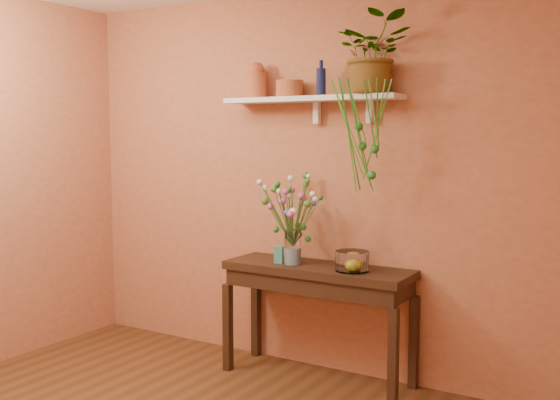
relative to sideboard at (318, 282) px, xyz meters
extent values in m
cube|color=#BC7050|center=(-0.17, 0.23, 0.67)|extent=(4.00, 0.04, 2.70)
cube|color=#321D13|center=(0.00, 0.00, 0.09)|extent=(1.31, 0.42, 0.06)
cube|color=#321D13|center=(0.00, 0.00, 0.00)|extent=(1.25, 0.39, 0.11)
cube|color=#321D13|center=(-0.62, -0.18, -0.36)|extent=(0.06, 0.06, 0.62)
cube|color=#321D13|center=(0.62, -0.18, -0.36)|extent=(0.06, 0.06, 0.62)
cube|color=#321D13|center=(-0.62, 0.18, -0.36)|extent=(0.06, 0.06, 0.62)
cube|color=#321D13|center=(0.62, 0.18, -0.36)|extent=(0.06, 0.06, 0.62)
cube|color=white|center=(-0.12, 0.10, 1.24)|extent=(1.30, 0.24, 0.04)
cube|color=white|center=(-0.12, 0.19, 1.15)|extent=(0.04, 0.05, 0.15)
cube|color=white|center=(0.28, 0.19, 1.15)|extent=(0.04, 0.05, 0.15)
cylinder|color=#BC6939|center=(-0.57, 0.11, 1.35)|extent=(0.18, 0.18, 0.18)
sphere|color=#BC6939|center=(-0.57, 0.11, 1.46)|extent=(0.12, 0.12, 0.12)
cylinder|color=#BC6939|center=(-0.28, 0.10, 1.32)|extent=(0.24, 0.24, 0.12)
cylinder|color=#111B44|center=(-0.03, 0.09, 1.35)|extent=(0.07, 0.07, 0.18)
cylinder|color=#111B44|center=(-0.03, 0.09, 1.47)|extent=(0.03, 0.03, 0.05)
imported|color=#247223|center=(0.35, 0.08, 1.52)|extent=(0.58, 0.55, 0.51)
cylinder|color=#247223|center=(0.40, -0.05, 1.10)|extent=(0.06, 0.13, 0.49)
cylinder|color=#389624|center=(0.43, -0.08, 1.14)|extent=(0.05, 0.09, 0.40)
cylinder|color=#389624|center=(0.32, -0.09, 1.15)|extent=(0.09, 0.13, 0.39)
cylinder|color=#247223|center=(0.30, -0.16, 0.99)|extent=(0.01, 0.35, 0.70)
cylinder|color=#389624|center=(0.27, -0.09, 0.99)|extent=(0.08, 0.10, 0.70)
cylinder|color=#389624|center=(0.35, -0.14, 1.04)|extent=(0.02, 0.34, 0.60)
cylinder|color=#247223|center=(0.46, -0.08, 1.13)|extent=(0.08, 0.22, 0.43)
cylinder|color=#389624|center=(0.30, -0.11, 0.99)|extent=(0.23, 0.17, 0.70)
cylinder|color=#389624|center=(0.43, -0.03, 1.03)|extent=(0.22, 0.07, 0.63)
cylinder|color=#247223|center=(0.32, -0.06, 1.01)|extent=(0.16, 0.04, 0.67)
cylinder|color=#389624|center=(0.24, -0.05, 1.04)|extent=(0.20, 0.06, 0.60)
cylinder|color=#389624|center=(0.46, -0.06, 1.12)|extent=(0.08, 0.03, 0.45)
sphere|color=#247223|center=(0.32, -0.06, 1.05)|extent=(0.06, 0.06, 0.06)
sphere|color=#247223|center=(0.35, -0.06, 0.93)|extent=(0.06, 0.06, 0.06)
sphere|color=#247223|center=(0.42, -0.07, 0.75)|extent=(0.06, 0.06, 0.06)
sphere|color=#247223|center=(0.42, -0.05, 0.91)|extent=(0.06, 0.06, 0.06)
cylinder|color=white|center=(-0.17, -0.05, 0.23)|extent=(0.11, 0.11, 0.24)
cylinder|color=silver|center=(-0.17, -0.05, 0.17)|extent=(0.10, 0.10, 0.11)
cylinder|color=#386B28|center=(-0.17, -0.14, 0.44)|extent=(0.01, 0.20, 0.39)
sphere|color=white|center=(-0.16, -0.24, 0.63)|extent=(0.03, 0.03, 0.03)
cylinder|color=#386B28|center=(-0.15, -0.12, 0.37)|extent=(0.05, 0.16, 0.25)
sphere|color=#5051C4|center=(-0.13, -0.20, 0.49)|extent=(0.04, 0.04, 0.04)
cylinder|color=#386B28|center=(-0.13, -0.13, 0.36)|extent=(0.08, 0.17, 0.24)
sphere|color=#D350A4|center=(-0.09, -0.21, 0.48)|extent=(0.05, 0.05, 0.05)
cylinder|color=#386B28|center=(-0.13, -0.11, 0.37)|extent=(0.08, 0.14, 0.26)
sphere|color=white|center=(-0.09, -0.18, 0.50)|extent=(0.05, 0.05, 0.05)
cylinder|color=#386B28|center=(-0.08, -0.10, 0.40)|extent=(0.18, 0.13, 0.31)
sphere|color=#548430|center=(0.00, -0.16, 0.55)|extent=(0.05, 0.05, 0.05)
cylinder|color=#386B28|center=(-0.10, -0.11, 0.42)|extent=(0.14, 0.14, 0.36)
sphere|color=#D350A4|center=(-0.03, -0.18, 0.60)|extent=(0.03, 0.03, 0.03)
cylinder|color=#386B28|center=(-0.09, -0.09, 0.47)|extent=(0.17, 0.11, 0.46)
sphere|color=#548430|center=(0.00, -0.14, 0.70)|extent=(0.04, 0.04, 0.04)
cylinder|color=#386B28|center=(-0.08, -0.08, 0.43)|extent=(0.20, 0.08, 0.37)
sphere|color=white|center=(0.02, -0.11, 0.61)|extent=(0.04, 0.04, 0.04)
cylinder|color=#386B28|center=(-0.14, -0.04, 0.42)|extent=(0.07, 0.02, 0.34)
sphere|color=#D350A4|center=(-0.11, -0.03, 0.59)|extent=(0.05, 0.05, 0.05)
cylinder|color=#386B28|center=(-0.08, -0.02, 0.41)|extent=(0.19, 0.07, 0.34)
sphere|color=#247223|center=(0.01, 0.01, 0.58)|extent=(0.04, 0.04, 0.04)
cylinder|color=#386B28|center=(-0.12, -0.03, 0.48)|extent=(0.11, 0.05, 0.48)
sphere|color=white|center=(-0.07, 0.00, 0.72)|extent=(0.03, 0.03, 0.03)
cylinder|color=#386B28|center=(-0.11, 0.00, 0.39)|extent=(0.12, 0.10, 0.29)
sphere|color=#5051C4|center=(-0.06, 0.05, 0.53)|extent=(0.03, 0.03, 0.03)
cylinder|color=#386B28|center=(-0.15, -0.02, 0.40)|extent=(0.06, 0.06, 0.30)
sphere|color=#D350A4|center=(-0.12, 0.01, 0.55)|extent=(0.05, 0.05, 0.05)
cylinder|color=#386B28|center=(-0.12, 0.03, 0.40)|extent=(0.10, 0.15, 0.32)
sphere|color=white|center=(-0.07, 0.10, 0.56)|extent=(0.04, 0.04, 0.04)
cylinder|color=#386B28|center=(-0.17, 0.04, 0.45)|extent=(0.01, 0.17, 0.41)
sphere|color=#548430|center=(-0.16, 0.12, 0.66)|extent=(0.05, 0.05, 0.05)
cylinder|color=#386B28|center=(-0.17, 0.03, 0.40)|extent=(0.02, 0.16, 0.32)
sphere|color=#D350A4|center=(-0.18, 0.10, 0.56)|extent=(0.04, 0.04, 0.04)
cylinder|color=#386B28|center=(-0.17, 0.04, 0.48)|extent=(0.01, 0.18, 0.47)
sphere|color=#548430|center=(-0.16, 0.12, 0.72)|extent=(0.05, 0.05, 0.05)
cylinder|color=#386B28|center=(-0.22, 0.03, 0.47)|extent=(0.11, 0.16, 0.45)
sphere|color=white|center=(-0.27, 0.10, 0.69)|extent=(0.05, 0.05, 0.05)
cylinder|color=#386B28|center=(-0.23, 0.05, 0.43)|extent=(0.12, 0.20, 0.37)
sphere|color=#D350A4|center=(-0.29, 0.14, 0.61)|extent=(0.04, 0.04, 0.04)
cylinder|color=#386B28|center=(-0.20, -0.02, 0.43)|extent=(0.07, 0.07, 0.37)
sphere|color=#247223|center=(-0.24, 0.01, 0.62)|extent=(0.05, 0.05, 0.05)
cylinder|color=#386B28|center=(-0.20, -0.03, 0.41)|extent=(0.06, 0.04, 0.34)
sphere|color=white|center=(-0.22, -0.01, 0.58)|extent=(0.03, 0.03, 0.03)
cylinder|color=#386B28|center=(-0.23, -0.03, 0.39)|extent=(0.12, 0.04, 0.30)
sphere|color=#5051C4|center=(-0.29, -0.01, 0.54)|extent=(0.05, 0.05, 0.05)
cylinder|color=#386B28|center=(-0.20, -0.04, 0.43)|extent=(0.07, 0.02, 0.37)
sphere|color=#D350A4|center=(-0.24, -0.03, 0.61)|extent=(0.04, 0.04, 0.04)
cylinder|color=#386B28|center=(-0.27, -0.07, 0.44)|extent=(0.21, 0.05, 0.39)
sphere|color=white|center=(-0.37, -0.09, 0.63)|extent=(0.04, 0.04, 0.04)
cylinder|color=#386B28|center=(-0.26, -0.07, 0.40)|extent=(0.19, 0.07, 0.31)
sphere|color=#548430|center=(-0.36, -0.10, 0.55)|extent=(0.05, 0.05, 0.05)
cylinder|color=#386B28|center=(-0.23, -0.09, 0.38)|extent=(0.12, 0.10, 0.28)
sphere|color=#D350A4|center=(-0.29, -0.14, 0.52)|extent=(0.05, 0.05, 0.05)
cylinder|color=#386B28|center=(-0.21, -0.10, 0.44)|extent=(0.09, 0.11, 0.40)
sphere|color=#548430|center=(-0.25, -0.15, 0.64)|extent=(0.05, 0.05, 0.05)
cylinder|color=#386B28|center=(-0.25, -0.13, 0.46)|extent=(0.16, 0.18, 0.44)
sphere|color=white|center=(-0.33, -0.22, 0.68)|extent=(0.04, 0.04, 0.04)
cylinder|color=#386B28|center=(-0.19, -0.08, 0.40)|extent=(0.04, 0.08, 0.31)
sphere|color=#D350A4|center=(-0.21, -0.12, 0.56)|extent=(0.06, 0.06, 0.06)
cylinder|color=#386B28|center=(-0.19, -0.11, 0.46)|extent=(0.05, 0.13, 0.43)
sphere|color=#247223|center=(-0.21, -0.17, 0.67)|extent=(0.04, 0.04, 0.04)
sphere|color=#247223|center=(-0.21, 0.08, 0.37)|extent=(0.04, 0.04, 0.04)
sphere|color=#247223|center=(-0.06, -0.03, 0.30)|extent=(0.04, 0.04, 0.04)
sphere|color=#247223|center=(-0.08, -0.07, 0.38)|extent=(0.04, 0.04, 0.04)
sphere|color=#247223|center=(-0.24, -0.14, 0.36)|extent=(0.04, 0.04, 0.04)
sphere|color=#247223|center=(-0.20, 0.07, 0.32)|extent=(0.04, 0.04, 0.04)
sphere|color=#247223|center=(-0.17, 0.05, 0.31)|extent=(0.04, 0.04, 0.04)
cylinder|color=white|center=(0.28, -0.04, 0.18)|extent=(0.22, 0.22, 0.13)
cylinder|color=white|center=(0.28, -0.04, 0.12)|extent=(0.22, 0.22, 0.01)
sphere|color=yellow|center=(0.28, -0.04, 0.16)|extent=(0.08, 0.08, 0.08)
cube|color=teal|center=(-0.27, -0.06, 0.17)|extent=(0.07, 0.06, 0.12)
camera|label=1|loc=(2.06, -3.87, 1.00)|focal=42.03mm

